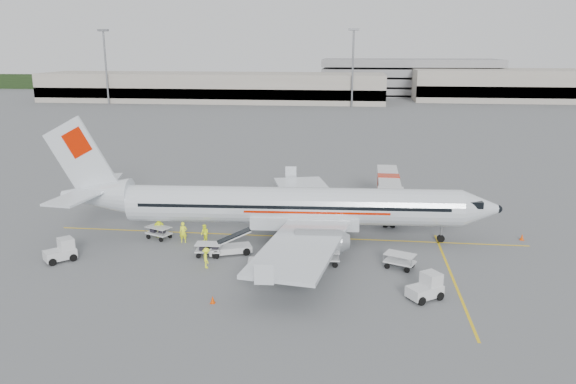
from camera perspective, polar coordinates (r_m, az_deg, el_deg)
name	(u,v)px	position (r m, az deg, el deg)	size (l,w,h in m)	color
ground	(285,236)	(52.77, -0.26, -4.54)	(360.00, 360.00, 0.00)	#56595B
stripe_lead	(285,236)	(52.77, -0.26, -4.54)	(44.00, 0.20, 0.01)	yellow
stripe_cross	(452,277)	(45.61, 16.36, -8.31)	(0.20, 20.00, 0.01)	yellow
terminal_west	(212,87)	(185.76, -7.69, 10.51)	(110.00, 22.00, 9.00)	gray
terminal_east	(553,85)	(205.05, 25.36, 9.77)	(90.00, 26.00, 10.00)	gray
parking_garage	(409,76)	(210.57, 12.21, 11.46)	(62.00, 24.00, 14.00)	slate
treeline	(341,84)	(225.01, 5.36, 10.88)	(300.00, 3.00, 6.00)	black
mast_west	(106,68)	(184.09, -18.00, 11.93)	(3.20, 1.20, 22.00)	slate
mast_center	(353,69)	(167.60, 6.59, 12.34)	(3.20, 1.20, 22.00)	slate
aircraft	(293,181)	(50.53, 0.53, 1.09)	(39.88, 31.26, 10.99)	silver
jet_bridge	(388,194)	(61.00, 10.10, -0.16)	(2.87, 15.29, 4.01)	silver
belt_loader	(229,239)	(48.29, -5.97, -4.80)	(4.89, 1.83, 2.65)	silver
tug_fore	(425,287)	(41.06, 13.73, -9.33)	(2.43, 1.39, 1.88)	silver
tug_mid	(263,260)	(44.72, -2.57, -6.93)	(2.32, 1.33, 1.79)	silver
tug_aft	(60,250)	(50.30, -22.19, -5.51)	(2.43, 1.39, 1.88)	silver
cart_loaded_a	(209,250)	(48.26, -8.04, -5.82)	(2.22, 1.31, 1.16)	silver
cart_loaded_b	(159,233)	(53.36, -12.99, -4.04)	(2.26, 1.34, 1.18)	silver
cart_empty_a	(325,257)	(46.07, 3.75, -6.65)	(2.39, 1.41, 1.25)	silver
cart_empty_b	(400,261)	(46.15, 11.28, -6.89)	(2.37, 1.40, 1.24)	silver
cone_nose	(522,237)	(56.04, 22.68, -4.23)	(0.37, 0.37, 0.61)	#E14001
cone_port	(281,189)	(68.93, -0.70, 0.34)	(0.41, 0.41, 0.67)	#E14001
cone_stbd	(213,299)	(39.95, -7.67, -10.76)	(0.34, 0.34, 0.55)	#E14001
crew_a	(183,232)	(51.81, -10.60, -4.05)	(0.69, 0.46, 1.91)	#E1F01E
crew_b	(205,233)	(51.57, -8.46, -4.19)	(0.81, 0.63, 1.67)	#E1F01E
crew_c	(206,258)	(45.75, -8.28, -6.64)	(1.09, 0.63, 1.69)	#E1F01E
crew_d	(159,227)	(53.75, -12.96, -3.53)	(1.08, 0.45, 1.85)	#E1F01E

